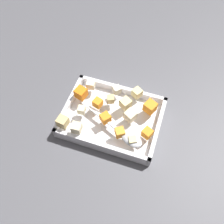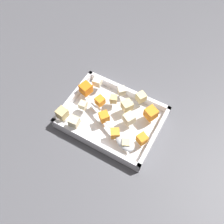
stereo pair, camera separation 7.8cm
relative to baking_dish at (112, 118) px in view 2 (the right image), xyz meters
name	(u,v)px [view 2 (the right image)]	position (x,y,z in m)	size (l,w,h in m)	color
ground_plane	(111,115)	(-0.01, 0.02, -0.01)	(4.00, 4.00, 0.00)	#4C4C51
baking_dish	(112,118)	(0.00, 0.00, 0.00)	(0.31, 0.23, 0.04)	silver
carrot_chunk_near_left	(115,133)	(0.05, -0.06, 0.04)	(0.03, 0.03, 0.03)	orange
carrot_chunk_mid_left	(105,117)	(-0.01, -0.03, 0.04)	(0.03, 0.03, 0.03)	orange
carrot_chunk_corner_se	(151,113)	(0.11, 0.05, 0.05)	(0.03, 0.03, 0.03)	orange
carrot_chunk_mid_right	(86,89)	(-0.12, 0.03, 0.05)	(0.03, 0.03, 0.03)	orange
carrot_chunk_front_center	(142,139)	(0.12, -0.04, 0.04)	(0.03, 0.03, 0.03)	orange
carrot_chunk_heap_top	(100,100)	(-0.05, 0.02, 0.04)	(0.03, 0.03, 0.03)	orange
potato_chunk_corner_nw	(127,106)	(0.03, 0.04, 0.05)	(0.03, 0.03, 0.03)	#E0CC89
potato_chunk_under_handle	(97,82)	(-0.10, 0.08, 0.04)	(0.03, 0.03, 0.03)	beige
potato_chunk_heap_side	(141,97)	(0.06, 0.09, 0.04)	(0.03, 0.03, 0.03)	#E0CC89
potato_chunk_near_spoon	(129,118)	(0.06, 0.00, 0.05)	(0.03, 0.03, 0.03)	beige
potato_chunk_back_center	(74,122)	(-0.08, -0.09, 0.04)	(0.03, 0.03, 0.03)	beige
potato_chunk_far_right	(114,99)	(-0.02, 0.04, 0.04)	(0.02, 0.02, 0.02)	tan
potato_chunk_corner_sw	(83,105)	(-0.09, -0.02, 0.04)	(0.02, 0.02, 0.02)	beige
potato_chunk_rim_edge	(62,113)	(-0.13, -0.08, 0.05)	(0.03, 0.03, 0.03)	tan
potato_chunk_corner_ne	(126,143)	(0.09, -0.07, 0.04)	(0.02, 0.02, 0.02)	#E0CC89
parsnip_chunk_near_right	(122,91)	(-0.01, 0.09, 0.04)	(0.02, 0.02, 0.02)	beige
serving_spoon	(122,138)	(0.07, -0.06, 0.04)	(0.23, 0.12, 0.02)	silver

